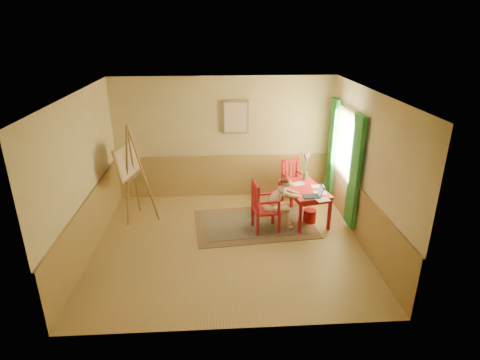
{
  "coord_description": "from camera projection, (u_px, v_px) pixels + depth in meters",
  "views": [
    {
      "loc": [
        -0.19,
        -6.47,
        3.87
      ],
      "look_at": [
        0.25,
        0.55,
        1.05
      ],
      "focal_mm": 29.51,
      "sensor_mm": 36.0,
      "label": 1
    }
  ],
  "objects": [
    {
      "name": "table",
      "position": [
        304.0,
        192.0,
        8.1
      ],
      "size": [
        0.96,
        1.33,
        0.72
      ],
      "color": "red",
      "rests_on": "room"
    },
    {
      "name": "vase",
      "position": [
        305.0,
        167.0,
        8.41
      ],
      "size": [
        0.21,
        0.31,
        0.62
      ],
      "color": "#3F724C",
      "rests_on": "table"
    },
    {
      "name": "window",
      "position": [
        343.0,
        154.0,
        8.1
      ],
      "size": [
        0.12,
        2.01,
        2.2
      ],
      "color": "white",
      "rests_on": "room"
    },
    {
      "name": "chair_left",
      "position": [
        263.0,
        207.0,
        7.7
      ],
      "size": [
        0.54,
        0.52,
        1.03
      ],
      "color": "red",
      "rests_on": "room"
    },
    {
      "name": "papers",
      "position": [
        314.0,
        190.0,
        7.93
      ],
      "size": [
        0.67,
        1.08,
        0.0
      ],
      "color": "white",
      "rests_on": "table"
    },
    {
      "name": "wainscot",
      "position": [
        227.0,
        201.0,
        7.99
      ],
      "size": [
        5.0,
        4.5,
        1.0
      ],
      "color": "tan",
      "rests_on": "room"
    },
    {
      "name": "chair_back",
      "position": [
        293.0,
        182.0,
        8.94
      ],
      "size": [
        0.58,
        0.6,
        1.0
      ],
      "color": "red",
      "rests_on": "room"
    },
    {
      "name": "easel",
      "position": [
        129.0,
        165.0,
        7.94
      ],
      "size": [
        0.75,
        0.91,
        2.03
      ],
      "color": "olive",
      "rests_on": "room"
    },
    {
      "name": "wall_portrait",
      "position": [
        235.0,
        117.0,
        8.79
      ],
      "size": [
        0.6,
        0.05,
        0.76
      ],
      "color": "olive",
      "rests_on": "room"
    },
    {
      "name": "rug",
      "position": [
        254.0,
        224.0,
        8.13
      ],
      "size": [
        2.55,
        1.83,
        0.02
      ],
      "color": "#8C7251",
      "rests_on": "room"
    },
    {
      "name": "laptop",
      "position": [
        314.0,
        194.0,
        7.64
      ],
      "size": [
        0.38,
        0.24,
        0.23
      ],
      "color": "#1E2338",
      "rests_on": "table"
    },
    {
      "name": "figure",
      "position": [
        278.0,
        201.0,
        7.71
      ],
      "size": [
        0.84,
        0.42,
        1.11
      ],
      "color": "#D4AA8D",
      "rests_on": "room"
    },
    {
      "name": "wastebasket",
      "position": [
        310.0,
        216.0,
        8.16
      ],
      "size": [
        0.36,
        0.36,
        0.28
      ],
      "primitive_type": "cylinder",
      "rotation": [
        0.0,
        0.0,
        0.53
      ],
      "color": "red",
      "rests_on": "room"
    },
    {
      "name": "room",
      "position": [
        228.0,
        173.0,
        6.92
      ],
      "size": [
        5.04,
        4.54,
        2.84
      ],
      "color": "tan",
      "rests_on": "ground"
    }
  ]
}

